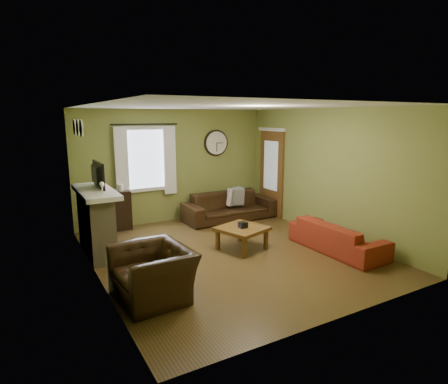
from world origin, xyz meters
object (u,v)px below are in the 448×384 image
armchair (153,273)px  coffee_table (242,238)px  bookshelf (114,211)px  sofa_brown (229,206)px  sofa_red (337,236)px

armchair → coffee_table: armchair is taller
bookshelf → sofa_brown: (2.63, -0.45, -0.10)m
armchair → coffee_table: size_ratio=1.36×
coffee_table → bookshelf: bearing=127.3°
sofa_brown → coffee_table: sofa_brown is taller
bookshelf → armchair: bearing=-94.7°
bookshelf → coffee_table: bookshelf is taller
sofa_red → coffee_table: size_ratio=2.37×
coffee_table → sofa_brown: bearing=66.1°
sofa_brown → coffee_table: size_ratio=2.80×
sofa_brown → armchair: armchair is taller
sofa_red → coffee_table: bearing=57.4°
sofa_red → armchair: armchair is taller
bookshelf → sofa_red: bearing=-45.3°
bookshelf → coffee_table: size_ratio=1.08×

